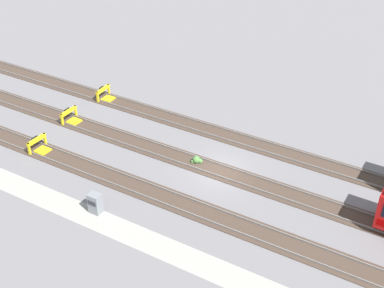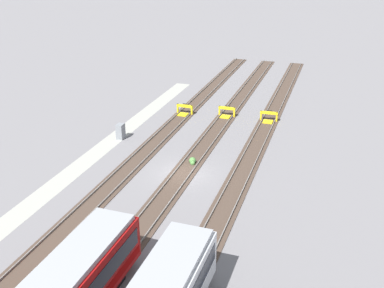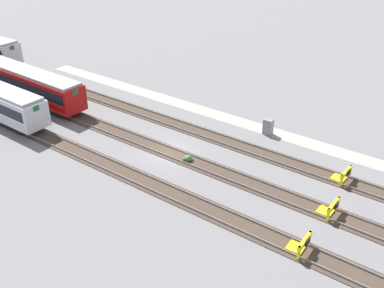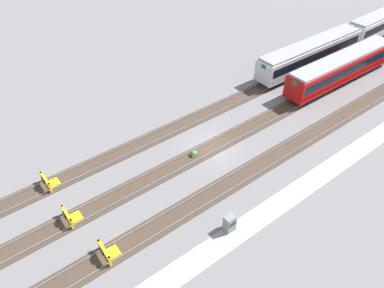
% 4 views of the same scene
% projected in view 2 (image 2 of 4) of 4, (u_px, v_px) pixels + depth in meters
% --- Properties ---
extents(ground_plane, '(400.00, 400.00, 0.00)m').
position_uv_depth(ground_plane, '(183.00, 174.00, 39.42)').
color(ground_plane, slate).
extents(service_walkway, '(54.00, 2.00, 0.01)m').
position_uv_depth(service_walkway, '(88.00, 159.00, 42.14)').
color(service_walkway, '#9E9E93').
rests_on(service_walkway, ground).
extents(rail_track_nearest, '(90.00, 2.23, 0.21)m').
position_uv_depth(rail_track_nearest, '(131.00, 165.00, 40.83)').
color(rail_track_nearest, '#47382D').
rests_on(rail_track_nearest, ground).
extents(rail_track_near_inner, '(90.00, 2.24, 0.21)m').
position_uv_depth(rail_track_near_inner, '(183.00, 173.00, 39.40)').
color(rail_track_near_inner, '#47382D').
rests_on(rail_track_near_inner, ground).
extents(rail_track_middle, '(90.00, 2.23, 0.21)m').
position_uv_depth(rail_track_middle, '(238.00, 182.00, 37.97)').
color(rail_track_middle, '#47382D').
rests_on(rail_track_middle, ground).
extents(bumper_stop_nearest_track, '(1.37, 2.01, 1.22)m').
position_uv_depth(bumper_stop_nearest_track, '(184.00, 110.00, 53.28)').
color(bumper_stop_nearest_track, yellow).
rests_on(bumper_stop_nearest_track, ground).
extents(bumper_stop_near_inner_track, '(1.36, 2.01, 1.22)m').
position_uv_depth(bumper_stop_near_inner_track, '(226.00, 113.00, 52.56)').
color(bumper_stop_near_inner_track, yellow).
rests_on(bumper_stop_near_inner_track, ground).
extents(bumper_stop_middle_track, '(1.36, 2.01, 1.22)m').
position_uv_depth(bumper_stop_middle_track, '(268.00, 118.00, 51.06)').
color(bumper_stop_middle_track, yellow).
rests_on(bumper_stop_middle_track, ground).
extents(electrical_cabinet, '(0.90, 0.73, 1.60)m').
position_uv_depth(electrical_cabinet, '(121.00, 131.00, 46.41)').
color(electrical_cabinet, gray).
rests_on(electrical_cabinet, ground).
extents(weed_clump, '(0.92, 0.70, 0.64)m').
position_uv_depth(weed_clump, '(192.00, 161.00, 41.21)').
color(weed_clump, '#4C7F3D').
rests_on(weed_clump, ground).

